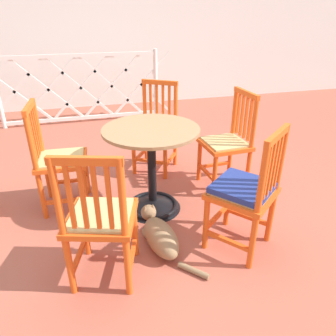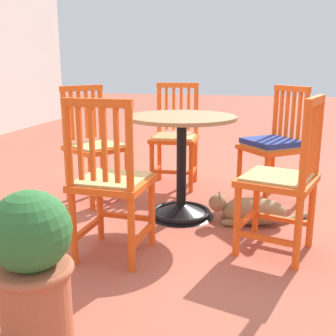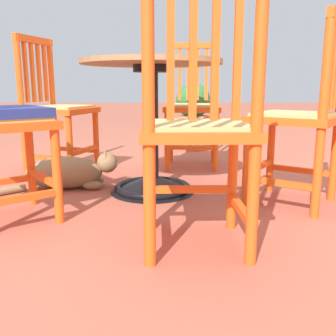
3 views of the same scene
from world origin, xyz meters
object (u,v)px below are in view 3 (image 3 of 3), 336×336
object	(u,v)px
cafe_table	(152,142)
orange_chair_at_corner	(56,110)
orange_chair_facing_out	(198,132)
orange_chair_tucked_in	(300,119)
tabby_cat	(71,173)
orange_chair_by_planter	(192,108)
terracotta_planter	(193,115)

from	to	relation	value
cafe_table	orange_chair_at_corner	world-z (taller)	orange_chair_at_corner
orange_chair_facing_out	orange_chair_tucked_in	bearing A→B (deg)	136.04
tabby_cat	cafe_table	bearing A→B (deg)	82.65
orange_chair_tucked_in	orange_chair_at_corner	world-z (taller)	same
orange_chair_facing_out	orange_chair_at_corner	distance (m)	1.52
cafe_table	orange_chair_tucked_in	world-z (taller)	orange_chair_tucked_in
cafe_table	tabby_cat	size ratio (longest dim) A/B	1.08
cafe_table	orange_chair_by_planter	size ratio (longest dim) A/B	0.83
orange_chair_facing_out	tabby_cat	distance (m)	1.13
orange_chair_by_planter	cafe_table	bearing A→B (deg)	-19.05
orange_chair_by_planter	terracotta_planter	distance (m)	0.77
cafe_table	orange_chair_facing_out	distance (m)	0.81
terracotta_planter	orange_chair_by_planter	bearing A→B (deg)	-3.14
orange_chair_by_planter	orange_chair_at_corner	world-z (taller)	same
orange_chair_by_planter	tabby_cat	distance (m)	1.05
orange_chair_facing_out	tabby_cat	world-z (taller)	orange_chair_facing_out
orange_chair_tucked_in	terracotta_planter	distance (m)	1.77
orange_chair_tucked_in	tabby_cat	bearing A→B (deg)	-102.49
orange_chair_tucked_in	cafe_table	bearing A→B (deg)	-105.72
orange_chair_facing_out	orange_chair_tucked_in	distance (m)	0.77
orange_chair_by_planter	orange_chair_facing_out	bearing A→B (deg)	-1.72
orange_chair_at_corner	tabby_cat	distance (m)	0.56
orange_chair_at_corner	tabby_cat	size ratio (longest dim) A/B	1.30
orange_chair_tucked_in	orange_chair_by_planter	size ratio (longest dim) A/B	1.00
terracotta_planter	cafe_table	bearing A→B (deg)	-11.16
orange_chair_at_corner	terracotta_planter	size ratio (longest dim) A/B	1.47
orange_chair_facing_out	orange_chair_at_corner	bearing A→B (deg)	-144.37
orange_chair_tucked_in	orange_chair_by_planter	bearing A→B (deg)	-152.49
orange_chair_by_planter	orange_chair_at_corner	bearing A→B (deg)	-73.80
orange_chair_at_corner	terracotta_planter	distance (m)	1.42
orange_chair_facing_out	terracotta_planter	world-z (taller)	orange_chair_facing_out
cafe_table	orange_chair_at_corner	xyz separation A→B (m)	(-0.47, -0.67, 0.15)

